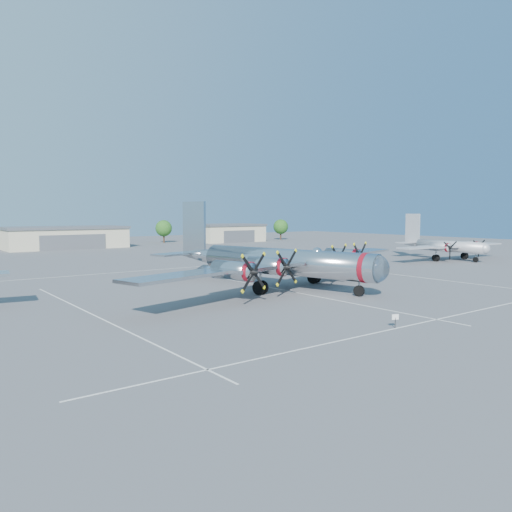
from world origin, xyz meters
TOP-DOWN VIEW (x-y plane):
  - ground at (0.00, 0.00)m, footprint 260.00×260.00m
  - parking_lines at (0.00, -1.75)m, footprint 60.00×50.08m
  - hangar_center at (0.00, 81.96)m, footprint 28.60×14.60m
  - hangar_east at (48.00, 81.96)m, footprint 20.60×14.60m
  - tree_east at (30.00, 88.00)m, footprint 4.80×4.80m
  - tree_far_east at (68.00, 80.00)m, footprint 4.80×4.80m
  - main_bomber_b29 at (0.84, 0.11)m, footprint 52.95×42.49m
  - twin_engine_east at (48.02, 7.66)m, footprint 28.31×21.23m
  - info_placard at (-5.29, -21.91)m, footprint 0.54×0.25m

SIDE VIEW (x-z plane):
  - ground at x=0.00m, z-range 0.00..0.00m
  - main_bomber_b29 at x=0.84m, z-range -5.13..5.13m
  - twin_engine_east at x=48.02m, z-range -4.29..4.29m
  - parking_lines at x=0.00m, z-range 0.00..0.01m
  - info_placard at x=-5.29m, z-range 0.22..1.30m
  - hangar_center at x=0.00m, z-range 0.01..5.41m
  - hangar_east at x=48.00m, z-range 0.01..5.41m
  - tree_east at x=30.00m, z-range 0.90..7.54m
  - tree_far_east at x=68.00m, z-range 0.90..7.54m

